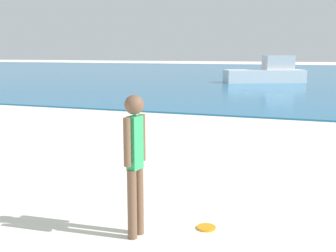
% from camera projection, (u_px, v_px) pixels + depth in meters
% --- Properties ---
extents(water, '(160.00, 60.00, 0.06)m').
position_uv_depth(water, '(289.00, 73.00, 41.65)').
color(water, '#1E6B9E').
rests_on(water, ground).
extents(person_standing, '(0.22, 0.38, 1.67)m').
position_uv_depth(person_standing, '(135.00, 158.00, 4.72)').
color(person_standing, brown).
rests_on(person_standing, ground).
extents(frisbee, '(0.23, 0.23, 0.03)m').
position_uv_depth(frisbee, '(206.00, 228.00, 5.08)').
color(frisbee, orange).
rests_on(frisbee, ground).
extents(boat_near, '(5.68, 3.94, 1.86)m').
position_uv_depth(boat_near, '(267.00, 73.00, 28.79)').
color(boat_near, white).
rests_on(boat_near, water).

